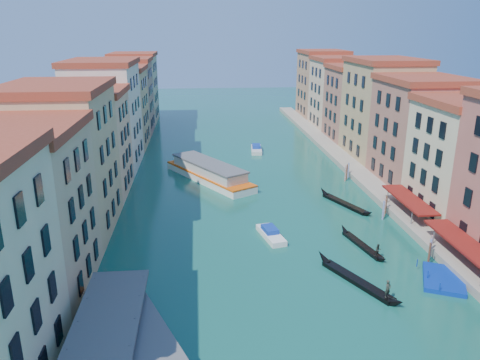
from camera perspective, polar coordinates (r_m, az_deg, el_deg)
The scene contains 15 objects.
left_bank_palazzos at distance 90.08m, azimuth -16.78°, elevation 6.44°, with size 12.80×128.40×21.00m.
right_bank_palazzos at distance 96.41m, azimuth 18.20°, elevation 7.05°, with size 12.80×128.40×21.00m.
quay at distance 95.64m, azimuth 13.26°, elevation 1.68°, with size 4.00×140.00×1.00m, color #A09481.
restaurant_awnings at distance 59.10m, azimuth 26.32°, elevation -7.51°, with size 3.20×44.55×3.12m.
vaporetto_stop at distance 42.98m, azimuth -15.71°, elevation -18.52°, with size 5.40×16.40×3.65m.
mooring_poles_right at distance 62.87m, azimuth 21.00°, elevation -6.97°, with size 1.44×54.24×3.20m.
mooring_poles_left at distance 43.59m, azimuth -19.10°, elevation -18.54°, with size 0.24×8.24×3.20m.
vaporetto_near at distance 43.93m, azimuth -12.67°, elevation -17.60°, with size 11.55×19.49×2.87m.
vaporetto_far at distance 85.83m, azimuth -3.83°, elevation 0.97°, with size 16.04×21.86×3.34m.
gondola_fore at distance 53.75m, azimuth 14.07°, elevation -11.66°, with size 6.71×12.23×2.63m.
gondola_right at distance 61.96m, azimuth 14.76°, elevation -7.61°, with size 3.18×10.69×2.15m.
gondola_far at distance 75.70m, azimuth 12.53°, elevation -2.70°, with size 5.88×11.99×1.79m.
motorboat_mid at distance 62.79m, azimuth 3.77°, elevation -6.55°, with size 3.33×6.68×1.32m.
motorboat_far at distance 106.17m, azimuth 2.01°, elevation 3.80°, with size 2.90×7.35×1.49m.
blue_dock at distance 57.21m, azimuth 23.57°, elevation -11.01°, with size 6.43×7.46×0.52m.
Camera 1 is at (-8.05, -21.98, 26.53)m, focal length 35.00 mm.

